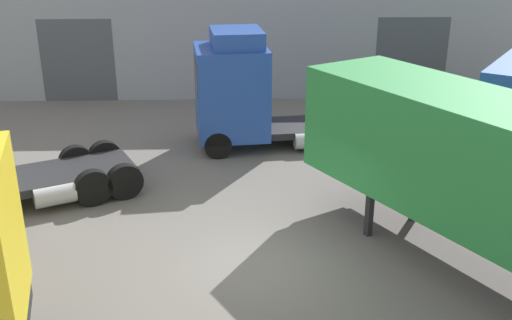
{
  "coord_description": "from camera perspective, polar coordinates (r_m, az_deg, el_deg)",
  "views": [
    {
      "loc": [
        -0.48,
        -12.11,
        7.45
      ],
      "look_at": [
        0.04,
        2.54,
        1.6
      ],
      "focal_mm": 42.0,
      "sensor_mm": 36.0,
      "label": 1
    }
  ],
  "objects": [
    {
      "name": "tractor_unit_blue",
      "position": [
        20.85,
        -1.07,
        6.41
      ],
      "size": [
        6.64,
        3.19,
        4.12
      ],
      "rotation": [
        0.0,
        0.0,
        -3.03
      ],
      "color": "#2347A3",
      "rests_on": "ground_plane"
    },
    {
      "name": "warehouse_building",
      "position": [
        29.95,
        -1.12,
        13.16
      ],
      "size": [
        33.91,
        7.51,
        5.94
      ],
      "color": "#93999E",
      "rests_on": "ground_plane"
    },
    {
      "name": "ground_plane",
      "position": [
        14.22,
        0.22,
        -9.83
      ],
      "size": [
        60.0,
        60.0,
        0.0
      ],
      "primitive_type": "plane",
      "color": "slate"
    }
  ]
}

